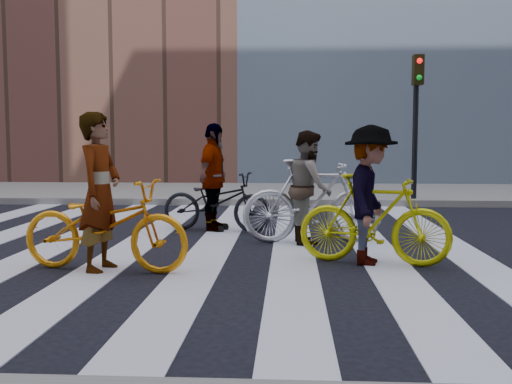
# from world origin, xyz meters

# --- Properties ---
(ground) EXTENTS (100.00, 100.00, 0.00)m
(ground) POSITION_xyz_m (0.00, 0.00, 0.00)
(ground) COLOR black
(ground) RESTS_ON ground
(sidewalk_far) EXTENTS (100.00, 5.00, 0.15)m
(sidewalk_far) POSITION_xyz_m (0.00, 7.50, 0.07)
(sidewalk_far) COLOR gray
(sidewalk_far) RESTS_ON ground
(zebra_crosswalk) EXTENTS (8.25, 10.00, 0.01)m
(zebra_crosswalk) POSITION_xyz_m (0.00, 0.00, 0.01)
(zebra_crosswalk) COLOR silver
(zebra_crosswalk) RESTS_ON ground
(traffic_signal) EXTENTS (0.22, 0.42, 3.33)m
(traffic_signal) POSITION_xyz_m (4.40, 5.32, 2.28)
(traffic_signal) COLOR black
(traffic_signal) RESTS_ON ground
(bike_yellow_left) EXTENTS (2.07, 1.01, 1.04)m
(bike_yellow_left) POSITION_xyz_m (-0.48, -1.66, 0.52)
(bike_yellow_left) COLOR orange
(bike_yellow_left) RESTS_ON ground
(bike_silver_mid) EXTENTS (2.05, 0.73, 1.21)m
(bike_silver_mid) POSITION_xyz_m (1.93, 0.31, 0.60)
(bike_silver_mid) COLOR silver
(bike_silver_mid) RESTS_ON ground
(bike_yellow_right) EXTENTS (1.86, 0.95, 1.08)m
(bike_yellow_right) POSITION_xyz_m (2.60, -1.14, 0.54)
(bike_yellow_right) COLOR #C5C70B
(bike_yellow_right) RESTS_ON ground
(bike_dark_rear) EXTENTS (1.92, 1.00, 0.96)m
(bike_dark_rear) POSITION_xyz_m (0.42, 1.33, 0.48)
(bike_dark_rear) COLOR black
(bike_dark_rear) RESTS_ON ground
(rider_left) EXTENTS (0.53, 0.71, 1.79)m
(rider_left) POSITION_xyz_m (-0.53, -1.66, 0.89)
(rider_left) COLOR slate
(rider_left) RESTS_ON ground
(rider_mid) EXTENTS (0.67, 0.83, 1.61)m
(rider_mid) POSITION_xyz_m (1.88, 0.31, 0.80)
(rider_mid) COLOR slate
(rider_mid) RESTS_ON ground
(rider_right) EXTENTS (0.87, 1.19, 1.65)m
(rider_right) POSITION_xyz_m (2.55, -1.14, 0.83)
(rider_right) COLOR slate
(rider_right) RESTS_ON ground
(rider_rear) EXTENTS (0.63, 1.09, 1.74)m
(rider_rear) POSITION_xyz_m (0.37, 1.33, 0.87)
(rider_rear) COLOR slate
(rider_rear) RESTS_ON ground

